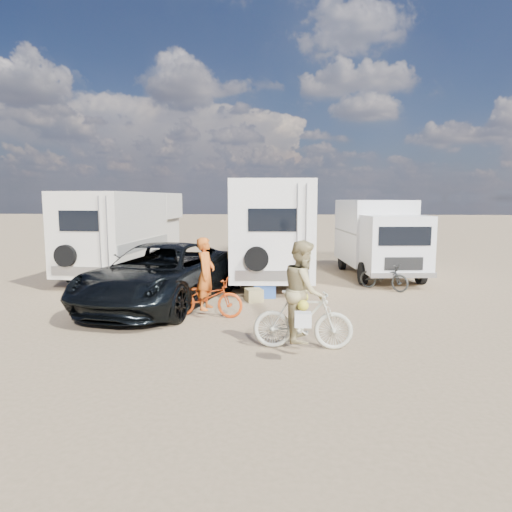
# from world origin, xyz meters

# --- Properties ---
(ground) EXTENTS (140.00, 140.00, 0.00)m
(ground) POSITION_xyz_m (0.00, 0.00, 0.00)
(ground) COLOR #9E815E
(ground) RESTS_ON ground
(rv_main) EXTENTS (2.74, 7.74, 3.38)m
(rv_main) POSITION_xyz_m (0.30, 6.74, 1.69)
(rv_main) COLOR white
(rv_main) RESTS_ON ground
(rv_left) EXTENTS (2.71, 6.72, 3.04)m
(rv_left) POSITION_xyz_m (-5.07, 6.74, 1.52)
(rv_left) COLOR white
(rv_left) RESTS_ON ground
(box_truck) EXTENTS (2.61, 5.46, 2.76)m
(box_truck) POSITION_xyz_m (4.19, 6.99, 1.38)
(box_truck) COLOR silver
(box_truck) RESTS_ON ground
(dark_suv) EXTENTS (3.75, 6.24, 1.62)m
(dark_suv) POSITION_xyz_m (-2.51, 2.14, 0.81)
(dark_suv) COLOR black
(dark_suv) RESTS_ON ground
(bike_man) EXTENTS (1.89, 0.91, 0.95)m
(bike_man) POSITION_xyz_m (-1.08, 0.98, 0.48)
(bike_man) COLOR #C13D0E
(bike_man) RESTS_ON ground
(bike_woman) EXTENTS (1.89, 0.61, 1.12)m
(bike_woman) POSITION_xyz_m (1.14, -1.25, 0.56)
(bike_woman) COLOR beige
(bike_woman) RESTS_ON ground
(rider_man) EXTENTS (0.51, 0.69, 1.73)m
(rider_man) POSITION_xyz_m (-1.08, 0.98, 0.87)
(rider_man) COLOR #D05C1A
(rider_man) RESTS_ON ground
(rider_woman) EXTENTS (0.75, 0.95, 1.88)m
(rider_woman) POSITION_xyz_m (1.14, -1.25, 0.94)
(rider_woman) COLOR tan
(rider_woman) RESTS_ON ground
(bike_parked) EXTENTS (1.61, 1.44, 0.85)m
(bike_parked) POSITION_xyz_m (3.87, 4.47, 0.42)
(bike_parked) COLOR #292C29
(bike_parked) RESTS_ON ground
(cooler) EXTENTS (0.66, 0.52, 0.49)m
(cooler) POSITION_xyz_m (0.22, 3.17, 0.24)
(cooler) COLOR #2C4F9B
(cooler) RESTS_ON ground
(crate) EXTENTS (0.56, 0.56, 0.35)m
(crate) POSITION_xyz_m (-0.04, 2.65, 0.17)
(crate) COLOR #9B8C57
(crate) RESTS_ON ground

